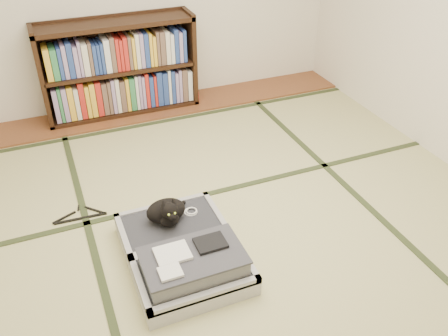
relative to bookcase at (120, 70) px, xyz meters
name	(u,v)px	position (x,y,z in m)	size (l,w,h in m)	color
floor	(236,223)	(0.36, -2.07, -0.45)	(4.50, 4.50, 0.00)	#C2C081
wood_strip	(160,107)	(0.36, -0.07, -0.44)	(4.00, 0.50, 0.02)	brown
red_item	(192,97)	(0.72, -0.04, -0.40)	(0.15, 0.09, 0.07)	red
room_shell	(240,20)	(0.36, -2.07, 1.01)	(4.50, 4.50, 4.50)	white
tatami_borders	(211,186)	(0.36, -1.57, -0.45)	(4.00, 4.50, 0.01)	#2D381E
bookcase	(120,70)	(0.00, 0.00, 0.00)	(1.51, 0.34, 0.97)	black
suitcase	(184,254)	(-0.12, -2.32, -0.36)	(0.69, 0.92, 0.27)	#A8A7AC
cat	(167,212)	(-0.13, -2.03, -0.23)	(0.31, 0.31, 0.25)	black
cable_coil	(191,211)	(0.04, -1.99, -0.31)	(0.10, 0.10, 0.02)	white
hanger	(80,216)	(-0.68, -1.57, -0.44)	(0.39, 0.18, 0.01)	black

